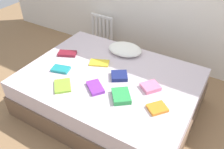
{
  "coord_description": "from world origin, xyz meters",
  "views": [
    {
      "loc": [
        1.11,
        -1.81,
        2.12
      ],
      "look_at": [
        0.0,
        0.05,
        0.48
      ],
      "focal_mm": 37.17,
      "sensor_mm": 36.0,
      "label": 1
    }
  ],
  "objects": [
    {
      "name": "textbook_purple",
      "position": [
        -0.01,
        -0.28,
        0.52
      ],
      "size": [
        0.27,
        0.25,
        0.03
      ],
      "primitive_type": "cube",
      "rotation": [
        0.0,
        0.0,
        -0.65
      ],
      "color": "purple",
      "rests_on": "bed"
    },
    {
      "name": "textbook_green",
      "position": [
        0.3,
        -0.27,
        0.53
      ],
      "size": [
        0.28,
        0.28,
        0.05
      ],
      "primitive_type": "cube",
      "rotation": [
        0.0,
        0.0,
        -0.9
      ],
      "color": "green",
      "rests_on": "bed"
    },
    {
      "name": "textbook_pink",
      "position": [
        0.49,
        0.02,
        0.52
      ],
      "size": [
        0.24,
        0.24,
        0.05
      ],
      "primitive_type": "cube",
      "rotation": [
        0.0,
        0.0,
        0.92
      ],
      "color": "pink",
      "rests_on": "bed"
    },
    {
      "name": "textbook_yellow",
      "position": [
        -0.24,
        0.14,
        0.51
      ],
      "size": [
        0.27,
        0.22,
        0.02
      ],
      "primitive_type": "cube",
      "rotation": [
        0.0,
        0.0,
        0.41
      ],
      "color": "yellow",
      "rests_on": "bed"
    },
    {
      "name": "radiator",
      "position": [
        -0.88,
        1.2,
        0.37
      ],
      "size": [
        0.41,
        0.04,
        0.47
      ],
      "color": "white",
      "rests_on": "ground"
    },
    {
      "name": "textbook_teal",
      "position": [
        -0.55,
        -0.21,
        0.52
      ],
      "size": [
        0.23,
        0.18,
        0.03
      ],
      "primitive_type": "cube",
      "rotation": [
        0.0,
        0.0,
        0.26
      ],
      "color": "teal",
      "rests_on": "bed"
    },
    {
      "name": "pillow",
      "position": [
        -0.09,
        0.53,
        0.55
      ],
      "size": [
        0.45,
        0.35,
        0.1
      ],
      "primitive_type": "ellipsoid",
      "color": "white",
      "rests_on": "bed"
    },
    {
      "name": "bed",
      "position": [
        0.0,
        0.0,
        0.25
      ],
      "size": [
        2.0,
        1.5,
        0.5
      ],
      "color": "brown",
      "rests_on": "ground"
    },
    {
      "name": "textbook_maroon",
      "position": [
        -0.71,
        0.1,
        0.52
      ],
      "size": [
        0.26,
        0.21,
        0.04
      ],
      "primitive_type": "cube",
      "rotation": [
        0.0,
        0.0,
        0.43
      ],
      "color": "maroon",
      "rests_on": "bed"
    },
    {
      "name": "textbook_navy",
      "position": [
        0.11,
        0.02,
        0.52
      ],
      "size": [
        0.25,
        0.24,
        0.05
      ],
      "primitive_type": "cube",
      "rotation": [
        0.0,
        0.0,
        0.58
      ],
      "color": "navy",
      "rests_on": "bed"
    },
    {
      "name": "textbook_lime",
      "position": [
        -0.33,
        -0.43,
        0.51
      ],
      "size": [
        0.28,
        0.28,
        0.03
      ],
      "primitive_type": "cube",
      "rotation": [
        0.0,
        0.0,
        -0.82
      ],
      "color": "#8CC638",
      "rests_on": "bed"
    },
    {
      "name": "textbook_orange",
      "position": [
        0.67,
        -0.23,
        0.52
      ],
      "size": [
        0.23,
        0.23,
        0.03
      ],
      "primitive_type": "cube",
      "rotation": [
        0.0,
        0.0,
        0.89
      ],
      "color": "orange",
      "rests_on": "bed"
    },
    {
      "name": "ground_plane",
      "position": [
        0.0,
        0.0,
        0.0
      ],
      "size": [
        8.0,
        8.0,
        0.0
      ],
      "primitive_type": "plane",
      "color": "#93704C"
    }
  ]
}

